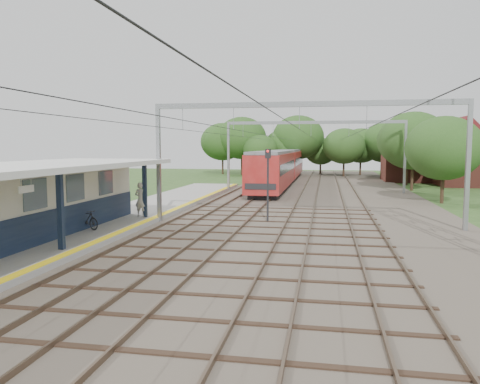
# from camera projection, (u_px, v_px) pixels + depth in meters

# --- Properties ---
(ground) EXTENTS (160.00, 160.00, 0.00)m
(ground) POSITION_uv_depth(u_px,v_px,m) (141.00, 320.00, 12.24)
(ground) COLOR #2D4C1E
(ground) RESTS_ON ground
(ballast_bed) EXTENTS (18.00, 90.00, 0.10)m
(ballast_bed) POSITION_uv_depth(u_px,v_px,m) (317.00, 198.00, 40.88)
(ballast_bed) COLOR #473D33
(ballast_bed) RESTS_ON ground
(platform) EXTENTS (5.00, 52.00, 0.35)m
(platform) POSITION_uv_depth(u_px,v_px,m) (113.00, 221.00, 27.28)
(platform) COLOR gray
(platform) RESTS_ON ground
(yellow_stripe) EXTENTS (0.45, 52.00, 0.01)m
(yellow_stripe) POSITION_uv_depth(u_px,v_px,m) (149.00, 219.00, 26.86)
(yellow_stripe) COLOR yellow
(yellow_stripe) RESTS_ON platform
(station_building) EXTENTS (3.41, 18.00, 3.40)m
(station_building) POSITION_uv_depth(u_px,v_px,m) (11.00, 204.00, 20.49)
(station_building) COLOR beige
(station_building) RESTS_ON platform
(canopy) EXTENTS (6.40, 20.00, 3.44)m
(canopy) POSITION_uv_depth(u_px,v_px,m) (17.00, 168.00, 19.16)
(canopy) COLOR #121F39
(canopy) RESTS_ON platform
(rail_tracks) EXTENTS (11.80, 88.00, 0.15)m
(rail_tracks) POSITION_uv_depth(u_px,v_px,m) (289.00, 196.00, 41.32)
(rail_tracks) COLOR brown
(rail_tracks) RESTS_ON ballast_bed
(catenary_system) EXTENTS (17.22, 88.00, 7.00)m
(catenary_system) POSITION_uv_depth(u_px,v_px,m) (309.00, 134.00, 35.84)
(catenary_system) COLOR gray
(catenary_system) RESTS_ON ground
(tree_band) EXTENTS (31.72, 30.88, 8.82)m
(tree_band) POSITION_uv_depth(u_px,v_px,m) (320.00, 144.00, 66.98)
(tree_band) COLOR #382619
(tree_band) RESTS_ON ground
(house_near) EXTENTS (7.00, 6.12, 7.89)m
(house_near) POSITION_uv_depth(u_px,v_px,m) (472.00, 160.00, 53.19)
(house_near) COLOR brown
(house_near) RESTS_ON ground
(house_far) EXTENTS (8.00, 6.12, 8.66)m
(house_far) POSITION_uv_depth(u_px,v_px,m) (416.00, 157.00, 59.94)
(house_far) COLOR brown
(house_far) RESTS_ON ground
(person) EXTENTS (0.82, 0.60, 2.07)m
(person) POSITION_uv_depth(u_px,v_px,m) (141.00, 199.00, 27.90)
(person) COLOR beige
(person) RESTS_ON platform
(bicycle) EXTENTS (1.75, 1.13, 1.02)m
(bicycle) POSITION_uv_depth(u_px,v_px,m) (87.00, 219.00, 23.64)
(bicycle) COLOR black
(bicycle) RESTS_ON platform
(train) EXTENTS (3.04, 37.88, 3.99)m
(train) POSITION_uv_depth(u_px,v_px,m) (282.00, 166.00, 56.22)
(train) COLOR black
(train) RESTS_ON ballast_bed
(signal_post) EXTENTS (0.34, 0.30, 4.39)m
(signal_post) POSITION_uv_depth(u_px,v_px,m) (268.00, 177.00, 27.36)
(signal_post) COLOR black
(signal_post) RESTS_ON ground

